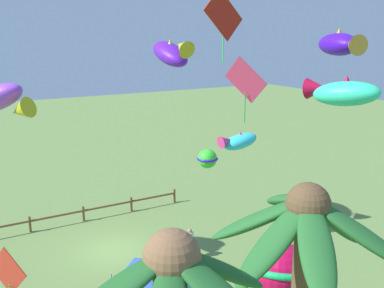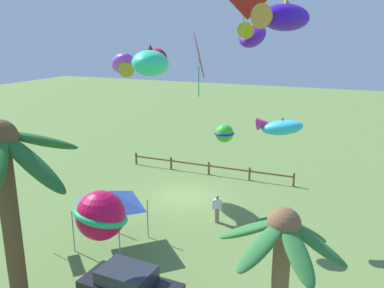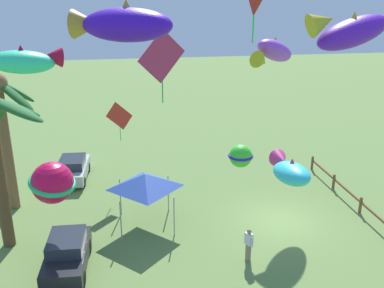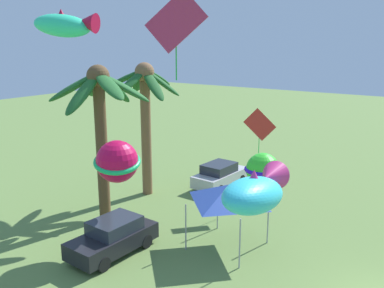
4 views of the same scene
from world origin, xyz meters
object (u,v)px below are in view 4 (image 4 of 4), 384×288
palm_tree_2 (145,99)px  kite_diamond_2 (260,125)px  festival_tent (228,193)px  kite_diamond_0 (176,22)px  kite_fish_6 (66,25)px  parked_car_0 (113,237)px  kite_ball_8 (117,162)px  kite_ball_10 (263,170)px  parked_car_1 (220,175)px  kite_fish_4 (256,192)px  palm_tree_1 (100,105)px

palm_tree_2 → kite_diamond_2: palm_tree_2 is taller
festival_tent → kite_diamond_0: 8.12m
kite_fish_6 → kite_diamond_2: bearing=-16.3°
parked_car_0 → kite_ball_8: 3.17m
kite_ball_8 → kite_ball_10: bearing=-105.3°
kite_diamond_2 → parked_car_1: bearing=68.0°
palm_tree_2 → kite_diamond_2: (2.11, -6.09, -1.15)m
parked_car_1 → festival_tent: festival_tent is taller
palm_tree_2 → kite_ball_10: size_ratio=6.98×
parked_car_1 → kite_fish_4: size_ratio=1.65×
kite_ball_8 → kite_fish_4: bearing=-118.0°
kite_fish_6 → kite_ball_8: kite_fish_6 is taller
kite_ball_8 → kite_ball_10: kite_ball_10 is taller
palm_tree_1 → kite_diamond_2: bearing=-42.1°
festival_tent → kite_fish_4: kite_fish_4 is taller
festival_tent → kite_ball_10: 6.48m
parked_car_1 → kite_diamond_2: (-1.27, -3.14, 3.69)m
palm_tree_1 → kite_fish_4: (-6.21, -11.29, -0.11)m
kite_fish_4 → kite_ball_8: bearing=62.0°
kite_ball_10 → kite_fish_4: bearing=-157.8°
palm_tree_2 → kite_diamond_0: kite_diamond_0 is taller
kite_diamond_0 → kite_fish_4: size_ratio=1.10×
festival_tent → kite_diamond_0: size_ratio=1.07×
kite_diamond_0 → kite_diamond_2: size_ratio=1.11×
kite_diamond_0 → kite_diamond_2: bearing=10.2°
parked_car_1 → kite_ball_10: 14.32m
kite_fish_4 → kite_fish_6: bearing=74.6°
festival_tent → kite_diamond_0: (-4.38, -0.58, 6.81)m
palm_tree_1 → parked_car_1: size_ratio=1.93×
kite_diamond_2 → kite_ball_10: bearing=-153.9°
parked_car_0 → kite_ball_10: 8.69m
festival_tent → palm_tree_1: bearing=97.4°
kite_fish_4 → kite_ball_8: (4.64, 8.73, -1.89)m
palm_tree_2 → kite_fish_6: (-7.78, -3.20, 3.71)m
palm_tree_2 → kite_ball_10: 13.28m
kite_diamond_0 → kite_ball_10: bearing=-93.1°
kite_fish_6 → kite_ball_10: bearing=-89.0°
kite_diamond_0 → kite_fish_4: 6.08m
kite_ball_8 → parked_car_1: bearing=1.4°
kite_ball_8 → palm_tree_1: bearing=58.4°
festival_tent → kite_fish_6: size_ratio=1.09×
festival_tent → kite_diamond_2: size_ratio=1.18×
kite_fish_4 → palm_tree_1: bearing=61.2°
festival_tent → kite_diamond_2: (5.22, 1.14, 1.97)m
palm_tree_1 → parked_car_0: bearing=-128.9°
kite_diamond_0 → kite_ball_10: kite_diamond_0 is taller
parked_car_1 → kite_fish_4: (-13.56, -8.94, 4.92)m
kite_diamond_0 → kite_ball_8: bearing=67.3°
kite_diamond_0 → kite_ball_8: (1.94, 4.64, -5.50)m
parked_car_0 → parked_car_1: 9.77m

